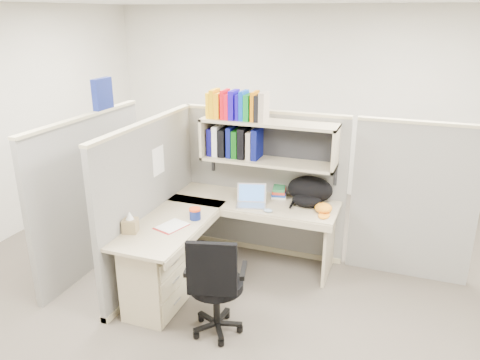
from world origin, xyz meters
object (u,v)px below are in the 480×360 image
at_px(task_chair, 216,300).
at_px(snack_canister, 195,213).
at_px(laptop, 251,196).
at_px(desk, 183,257).
at_px(backpack, 309,191).

bearing_deg(task_chair, snack_canister, 126.68).
relative_size(laptop, snack_canister, 2.62).
relative_size(desk, backpack, 3.74).
height_order(laptop, snack_canister, laptop).
xyz_separation_m(laptop, snack_canister, (-0.39, -0.49, -0.05)).
bearing_deg(desk, backpack, 45.65).
xyz_separation_m(desk, snack_canister, (0.02, 0.23, 0.35)).
distance_m(backpack, snack_canister, 1.19).
distance_m(backpack, task_chair, 1.54).
xyz_separation_m(backpack, snack_canister, (-0.93, -0.74, -0.08)).
xyz_separation_m(desk, laptop, (0.42, 0.72, 0.40)).
bearing_deg(snack_canister, desk, -95.87).
bearing_deg(laptop, desk, -135.29).
height_order(laptop, backpack, backpack).
bearing_deg(backpack, task_chair, -94.24).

